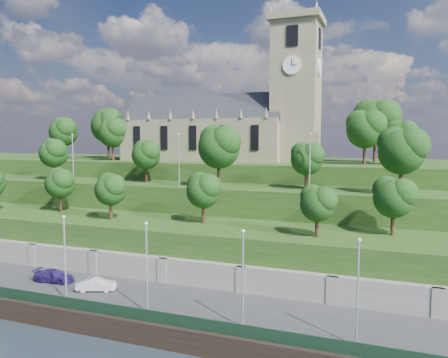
% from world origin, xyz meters
% --- Properties ---
extents(ground, '(320.00, 320.00, 0.00)m').
position_xyz_m(ground, '(0.00, 0.00, 0.00)').
color(ground, black).
rests_on(ground, ground).
extents(promenade, '(160.00, 12.00, 2.00)m').
position_xyz_m(promenade, '(0.00, 6.00, 1.00)').
color(promenade, '#2D2D30').
rests_on(promenade, ground).
extents(quay_wall, '(160.00, 0.50, 2.20)m').
position_xyz_m(quay_wall, '(0.00, -0.05, 1.10)').
color(quay_wall, black).
rests_on(quay_wall, ground).
extents(fence, '(160.00, 0.10, 1.20)m').
position_xyz_m(fence, '(0.00, 0.60, 2.60)').
color(fence, black).
rests_on(fence, promenade).
extents(retaining_wall, '(160.00, 2.10, 5.00)m').
position_xyz_m(retaining_wall, '(0.00, 11.97, 2.50)').
color(retaining_wall, slate).
rests_on(retaining_wall, ground).
extents(embankment_lower, '(160.00, 12.00, 8.00)m').
position_xyz_m(embankment_lower, '(0.00, 18.00, 4.00)').
color(embankment_lower, '#203C14').
rests_on(embankment_lower, ground).
extents(embankment_upper, '(160.00, 10.00, 12.00)m').
position_xyz_m(embankment_upper, '(0.00, 29.00, 6.00)').
color(embankment_upper, '#203C14').
rests_on(embankment_upper, ground).
extents(hilltop, '(160.00, 32.00, 15.00)m').
position_xyz_m(hilltop, '(0.00, 50.00, 7.50)').
color(hilltop, '#203C14').
rests_on(hilltop, ground).
extents(church, '(38.60, 12.35, 27.60)m').
position_xyz_m(church, '(0.79, 45.98, 22.52)').
color(church, '#6F644D').
rests_on(church, hilltop).
extents(trees_lower, '(63.80, 8.73, 7.18)m').
position_xyz_m(trees_lower, '(-0.00, 18.09, 12.62)').
color(trees_lower, black).
rests_on(trees_lower, embankment_lower).
extents(trees_upper, '(63.66, 8.57, 9.45)m').
position_xyz_m(trees_upper, '(7.67, 27.82, 17.69)').
color(trees_upper, black).
rests_on(trees_upper, embankment_upper).
extents(trees_hilltop, '(73.46, 16.75, 11.57)m').
position_xyz_m(trees_hilltop, '(-0.34, 45.69, 21.88)').
color(trees_hilltop, black).
rests_on(trees_hilltop, hilltop).
extents(lamp_posts_promenade, '(60.36, 0.36, 9.23)m').
position_xyz_m(lamp_posts_promenade, '(-2.00, 2.50, 7.24)').
color(lamp_posts_promenade, '#B2B2B7').
rests_on(lamp_posts_promenade, promenade).
extents(lamp_posts_upper, '(40.36, 0.36, 8.16)m').
position_xyz_m(lamp_posts_upper, '(0.00, 26.00, 16.69)').
color(lamp_posts_upper, '#B2B2B7').
rests_on(lamp_posts_upper, embankment_upper).
extents(car_middle, '(4.68, 3.14, 1.46)m').
position_xyz_m(car_middle, '(-0.74, 6.02, 2.73)').
color(car_middle, '#AAABAF').
rests_on(car_middle, promenade).
extents(car_right, '(5.20, 2.48, 1.46)m').
position_xyz_m(car_right, '(-7.51, 6.85, 2.73)').
color(car_right, '#261957').
rests_on(car_right, promenade).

